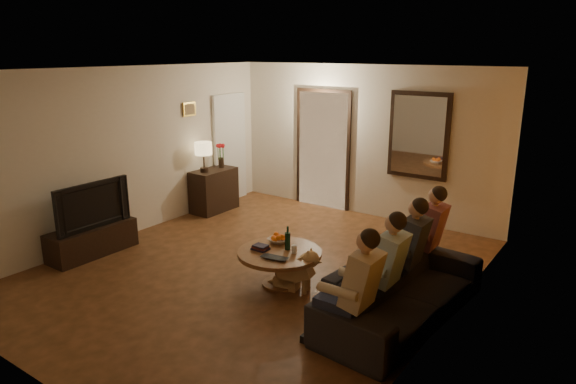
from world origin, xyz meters
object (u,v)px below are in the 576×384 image
Objects in this scene: person_c at (406,256)px; dog at (294,268)px; tv at (88,204)px; person_a at (355,297)px; wine_bottle at (288,238)px; dresser at (214,190)px; tv_stand at (92,240)px; bowl at (278,240)px; person_d at (425,241)px; person_b at (383,275)px; coffee_table at (280,268)px; laptop at (273,259)px; sofa at (402,290)px; table_lamp at (204,157)px.

person_c is 2.14× the size of dog.
tv is 0.95× the size of person_c.
person_a is at bearing -91.12° from tv.
dresser is at bearing 149.01° from wine_bottle.
tv_stand is 4.82× the size of bowl.
person_d is at bearing 90.00° from person_a.
dresser is 2.76× the size of wine_bottle.
wine_bottle is (-1.42, 0.31, 0.01)m from person_b.
coffee_table is 3.16× the size of laptop.
person_d is 2.14× the size of dog.
person_c is at bearing 23.91° from sofa.
person_d reaches higher than coffee_table.
tv reaches higher than dresser.
wine_bottle is at bearing 139.11° from dog.
sofa is 1.91× the size of person_c.
person_b is 1.71m from bowl.
table_lamp is at bearing 164.31° from person_c.
bowl is (-0.18, 0.22, 0.26)m from coffee_table.
tv is 4.40m from person_c.
person_d is 3.65× the size of laptop.
person_b is 1.20m from person_d.
person_c is 3.65× the size of laptop.
table_lamp is at bearing 90.00° from tv_stand.
person_c is at bearing 17.94° from laptop.
person_a is (4.25, -0.08, 0.39)m from tv_stand.
table_lamp is 3.22m from wine_bottle.
person_a is at bearing -90.00° from person_d.
sofa is 6.95× the size of laptop.
laptop is at bearing -177.18° from person_b.
person_d reaches higher than wine_bottle.
tv_stand is 1.04× the size of person_d.
sofa is at bearing -5.75° from dog.
wine_bottle is (0.23, -0.12, 0.12)m from bowl.
coffee_table is (2.78, 0.73, 0.02)m from tv_stand.
tv_stand is 0.55× the size of sofa.
person_d is at bearing 24.96° from bowl.
person_b is at bearing -12.43° from wine_bottle.
bowl is at bearing 141.26° from dog.
tv is 3.47× the size of laptop.
dog is at bearing 170.45° from person_b.
tv is at bearing -175.93° from dog.
sofa is 8.83× the size of bowl.
person_d is 4.63× the size of bowl.
person_a is at bearing -90.00° from person_c.
sofa is at bearing -21.50° from dresser.
tv_stand is 4.43m from sofa.
dresser is 0.71× the size of person_a.
tv_stand is at bearing 178.88° from person_a.
person_b is 1.16× the size of coffee_table.
sofa is 1.57m from coffee_table.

